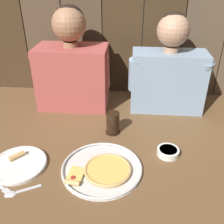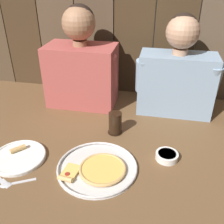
% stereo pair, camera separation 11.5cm
% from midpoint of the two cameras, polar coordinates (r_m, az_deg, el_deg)
% --- Properties ---
extents(ground_plane, '(3.20, 3.20, 0.00)m').
position_cam_midpoint_polar(ground_plane, '(1.17, 2.45, -10.19)').
color(ground_plane, brown).
extents(pizza_tray, '(0.34, 0.34, 0.03)m').
position_cam_midpoint_polar(pizza_tray, '(1.11, -0.05, -12.37)').
color(pizza_tray, silver).
rests_on(pizza_tray, ground).
extents(dinner_plate, '(0.24, 0.24, 0.03)m').
position_cam_midpoint_polar(dinner_plate, '(1.22, -17.39, -9.52)').
color(dinner_plate, white).
rests_on(dinner_plate, ground).
extents(drinking_glass, '(0.08, 0.08, 0.11)m').
position_cam_midpoint_polar(drinking_glass, '(1.30, 3.23, -2.54)').
color(drinking_glass, black).
rests_on(drinking_glass, ground).
extents(dipping_bowl, '(0.10, 0.10, 0.03)m').
position_cam_midpoint_polar(dipping_bowl, '(1.20, 14.79, -9.42)').
color(dipping_bowl, white).
rests_on(dipping_bowl, ground).
extents(table_spoon, '(0.13, 0.08, 0.01)m').
position_cam_midpoint_polar(table_spoon, '(1.11, -18.50, -14.84)').
color(table_spoon, silver).
rests_on(table_spoon, ground).
extents(diner_left, '(0.44, 0.23, 0.58)m').
position_cam_midpoint_polar(diner_left, '(1.52, -4.66, 10.56)').
color(diner_left, '#AD4C47').
rests_on(diner_left, ground).
extents(diner_right, '(0.44, 0.19, 0.55)m').
position_cam_midpoint_polar(diner_right, '(1.48, 16.47, 8.47)').
color(diner_right, '#849EB7').
rests_on(diner_right, ground).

